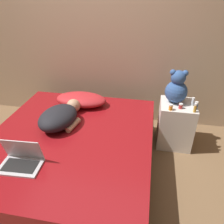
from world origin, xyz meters
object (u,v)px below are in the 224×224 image
teddy_bear (177,88)px  bottle_orange (171,107)px  bottle_blue (196,106)px  laptop (21,160)px  pillow (81,100)px  person_lying (60,116)px  bottle_amber (195,108)px  bottle_red (181,106)px  bottle_clear (193,101)px

teddy_bear → bottle_orange: teddy_bear is taller
bottle_blue → laptop: bearing=-145.3°
pillow → bottle_orange: size_ratio=9.16×
pillow → person_lying: 0.47m
pillow → bottle_amber: (1.34, -0.12, 0.08)m
person_lying → teddy_bear: size_ratio=1.69×
laptop → bottle_amber: laptop is taller
teddy_bear → bottle_amber: teddy_bear is taller
bottle_red → bottle_clear: 0.18m
bottle_blue → bottle_orange: size_ratio=1.35×
pillow → bottle_amber: bottle_amber is taller
teddy_bear → laptop: bearing=-137.4°
pillow → laptop: 1.13m
laptop → bottle_red: bearing=34.2°
bottle_amber → bottle_blue: 0.07m
bottle_red → bottle_blue: bearing=4.0°
teddy_bear → bottle_blue: (0.22, -0.15, -0.13)m
bottle_orange → person_lying: bearing=-163.6°
bottle_amber → teddy_bear: bearing=133.3°
bottle_blue → bottle_clear: 0.10m
pillow → laptop: size_ratio=1.78×
laptop → bottle_blue: 1.86m
bottle_clear → bottle_amber: bearing=-89.2°
pillow → teddy_bear: bearing=4.5°
bottle_orange → bottle_amber: bearing=0.3°
pillow → person_lying: (-0.09, -0.47, 0.03)m
bottle_red → bottle_blue: (0.16, 0.01, 0.02)m
pillow → laptop: bearing=-98.9°
person_lying → bottle_clear: 1.51m
bottle_red → bottle_orange: size_ratio=0.87×
person_lying → bottle_orange: bearing=27.4°
bottle_orange → bottle_blue: bearing=13.8°
person_lying → bottle_clear: size_ratio=6.97×
bottle_blue → bottle_clear: (-0.02, 0.09, 0.00)m
teddy_bear → pillow: bearing=-175.5°
bottle_red → bottle_blue: size_ratio=0.64×
teddy_bear → bottle_red: bearing=-70.6°
person_lying → bottle_amber: size_ratio=6.42×
bottle_blue → bottle_clear: size_ratio=0.97×
teddy_bear → person_lying: bearing=-155.5°
person_lying → bottle_red: 1.34m
pillow → bottle_orange: 1.09m
pillow → teddy_bear: (1.14, 0.09, 0.21)m
bottle_red → bottle_clear: size_ratio=0.62×
person_lying → bottle_blue: (1.44, 0.41, 0.05)m
person_lying → bottle_blue: person_lying is taller
person_lying → laptop: laptop is taller
bottle_red → person_lying: bearing=-162.6°
teddy_bear → bottle_blue: bearing=-33.5°
pillow → teddy_bear: size_ratio=1.60×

